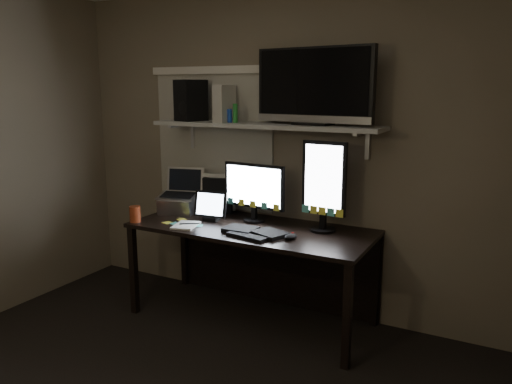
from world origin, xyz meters
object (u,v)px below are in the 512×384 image
Objects in this scene: mouse at (291,237)px; speaker at (191,100)px; tv at (314,87)px; keyboard at (255,232)px; game_console at (225,104)px; desk at (259,245)px; cup at (135,214)px; monitor_portrait at (324,186)px; monitor_landscape at (254,192)px; laptop at (178,192)px; tablet at (211,206)px.

mouse is 1.40m from speaker.
keyboard is at bearing -122.26° from tv.
desk is at bearing -12.93° from game_console.
cup is at bearing -153.90° from desk.
game_console is (-0.83, 0.03, 0.56)m from monitor_portrait.
monitor_portrait is 2.05× the size of speaker.
cup reaches higher than keyboard.
speaker is at bearing -178.55° from monitor_landscape.
keyboard is 1.32× the size of laptop.
keyboard is at bearing -30.81° from laptop.
game_console reaches higher than cup.
tv is at bearing -9.38° from laptop.
laptop is at bearing -116.34° from speaker.
keyboard reaches higher than desk.
laptop reaches higher than tablet.
keyboard is 4.46× the size of mouse.
game_console is at bearing 153.66° from keyboard.
tv is at bearing 61.22° from keyboard.
tv is at bearing 157.33° from monitor_portrait.
monitor_portrait reaches higher than desk.
tablet reaches higher than keyboard.
speaker reaches higher than monitor_portrait.
mouse is at bearing -27.84° from game_console.
tablet is 1.19m from tv.
mouse is 1.17m from game_console.
speaker is at bearing 166.74° from keyboard.
monitor_portrait is at bearing 5.09° from monitor_landscape.
monitor_landscape reaches higher than cup.
tv is (0.28, 0.35, 1.00)m from keyboard.
speaker reaches higher than mouse.
keyboard is 1.76× the size of tablet.
tv reaches higher than laptop.
game_console is (0.41, 0.08, 0.71)m from laptop.
game_console is (-0.27, 0.03, 0.66)m from monitor_landscape.
laptop is at bearing 72.71° from cup.
laptop reaches higher than keyboard.
desk is 0.72m from monitor_portrait.
game_console reaches higher than monitor_portrait.
tv is at bearing 19.20° from speaker.
cup is at bearing -141.70° from game_console.
speaker is at bearing 175.44° from game_console.
keyboard is 3.83× the size of cup.
speaker is at bearing -171.99° from tv.
speaker reaches higher than monitor_landscape.
tv is (0.39, 0.09, 1.19)m from desk.
game_console reaches higher than mouse.
tablet is at bearing -166.63° from monitor_portrait.
laptop is at bearing -171.68° from game_console.
tv reaches higher than monitor_portrait.
desk is 1.12m from game_console.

